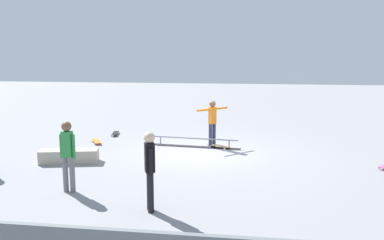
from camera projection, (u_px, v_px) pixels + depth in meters
name	position (u px, v px, depth m)	size (l,w,h in m)	color
ground_plane	(203.00, 152.00, 12.71)	(60.00, 60.00, 0.00)	gray
grind_rail	(194.00, 143.00, 13.43)	(3.15, 0.56, 0.32)	black
skate_ledge	(69.00, 156.00, 11.46)	(1.64, 0.50, 0.38)	#B2A893
skater_main	(212.00, 120.00, 13.27)	(0.96, 0.94, 1.58)	#2D3351
skateboard_main	(219.00, 146.00, 13.25)	(0.82, 0.49, 0.09)	tan
bystander_green_shirt	(68.00, 152.00, 8.91)	(0.36, 0.22, 1.62)	slate
bystander_black_shirt	(150.00, 167.00, 7.79)	(0.25, 0.36, 1.61)	black
loose_skateboard_orange	(96.00, 141.00, 13.97)	(0.60, 0.78, 0.09)	orange
loose_skateboard_black	(115.00, 133.00, 15.38)	(0.38, 0.82, 0.09)	black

